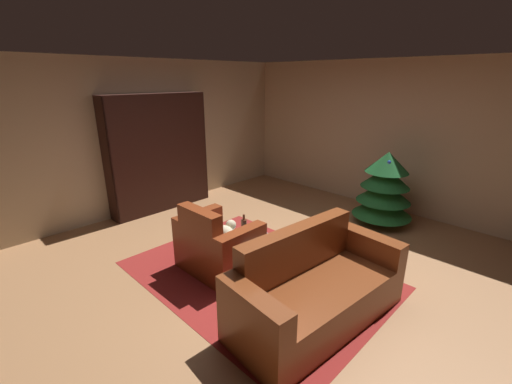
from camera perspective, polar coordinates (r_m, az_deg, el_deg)
name	(u,v)px	position (r m, az deg, el deg)	size (l,w,h in m)	color
ground_plane	(277,267)	(4.34, 3.52, -12.61)	(7.23, 7.23, 0.00)	#9B6B44
wall_back	(392,137)	(6.36, 22.08, 8.65)	(6.15, 0.06, 2.57)	tan
wall_left	(146,137)	(6.22, -18.05, 8.90)	(0.06, 6.04, 2.57)	tan
area_rug	(256,275)	(4.19, 0.03, -13.79)	(2.97, 2.16, 0.01)	maroon
bookshelf_unit	(165,153)	(6.16, -15.20, 6.40)	(0.33, 1.81, 2.01)	black
armchair_red	(217,247)	(4.16, -6.59, -9.31)	(0.96, 0.70, 0.87)	maroon
couch_red	(315,291)	(3.45, 9.93, -16.11)	(0.94, 1.88, 0.89)	brown
coffee_table	(247,243)	(4.04, -1.57, -8.69)	(0.63, 0.63, 0.45)	black
book_stack_on_table	(244,236)	(3.95, -1.97, -7.45)	(0.21, 0.19, 0.15)	gold
bottle_on_table	(244,226)	(4.13, -2.06, -5.78)	(0.07, 0.07, 0.25)	#512A1A
decorated_tree	(384,188)	(5.71, 20.91, 0.59)	(0.92, 0.92, 1.18)	brown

